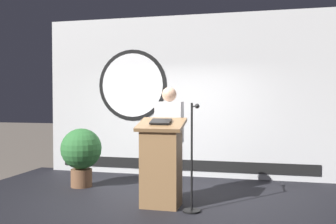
{
  "coord_description": "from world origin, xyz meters",
  "views": [
    {
      "loc": [
        1.48,
        -5.44,
        1.79
      ],
      "look_at": [
        0.13,
        0.07,
        1.6
      ],
      "focal_mm": 40.98,
      "sensor_mm": 36.0,
      "label": 1
    }
  ],
  "objects_px": {
    "microphone_stand": "(192,173)",
    "potted_plant": "(81,152)",
    "podium": "(161,164)",
    "speaker_person": "(169,141)"
  },
  "relations": [
    {
      "from": "microphone_stand",
      "to": "potted_plant",
      "type": "bearing_deg",
      "value": 155.89
    },
    {
      "from": "speaker_person",
      "to": "potted_plant",
      "type": "bearing_deg",
      "value": 167.4
    },
    {
      "from": "podium",
      "to": "microphone_stand",
      "type": "xyz_separation_m",
      "value": [
        0.46,
        -0.09,
        -0.09
      ]
    },
    {
      "from": "speaker_person",
      "to": "potted_plant",
      "type": "xyz_separation_m",
      "value": [
        -1.63,
        0.36,
        -0.26
      ]
    },
    {
      "from": "microphone_stand",
      "to": "potted_plant",
      "type": "height_order",
      "value": "microphone_stand"
    },
    {
      "from": "potted_plant",
      "to": "podium",
      "type": "bearing_deg",
      "value": -27.38
    },
    {
      "from": "microphone_stand",
      "to": "potted_plant",
      "type": "distance_m",
      "value": 2.29
    },
    {
      "from": "microphone_stand",
      "to": "potted_plant",
      "type": "xyz_separation_m",
      "value": [
        -2.09,
        0.93,
        0.09
      ]
    },
    {
      "from": "potted_plant",
      "to": "microphone_stand",
      "type": "bearing_deg",
      "value": -24.11
    },
    {
      "from": "podium",
      "to": "microphone_stand",
      "type": "relative_size",
      "value": 0.85
    }
  ]
}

